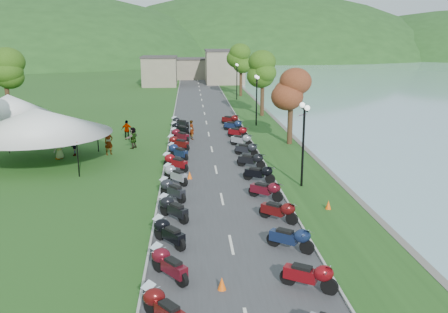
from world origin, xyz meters
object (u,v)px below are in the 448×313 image
object	(u,v)px
pedestrian_b	(79,139)
vendor_tent_main	(39,136)
pedestrian_c	(74,156)
pedestrian_a	(109,155)

from	to	relation	value
pedestrian_b	vendor_tent_main	bearing A→B (deg)	79.42
pedestrian_c	pedestrian_b	bearing A→B (deg)	166.39
vendor_tent_main	pedestrian_a	distance (m)	5.41
vendor_tent_main	pedestrian_a	size ratio (longest dim) A/B	3.55
pedestrian_a	pedestrian_c	bearing A→B (deg)	145.16
vendor_tent_main	pedestrian_c	bearing A→B (deg)	51.37
pedestrian_c	vendor_tent_main	bearing A→B (deg)	-61.26
pedestrian_a	pedestrian_c	size ratio (longest dim) A/B	1.20
pedestrian_b	pedestrian_c	bearing A→B (deg)	94.35
pedestrian_a	pedestrian_c	distance (m)	2.65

